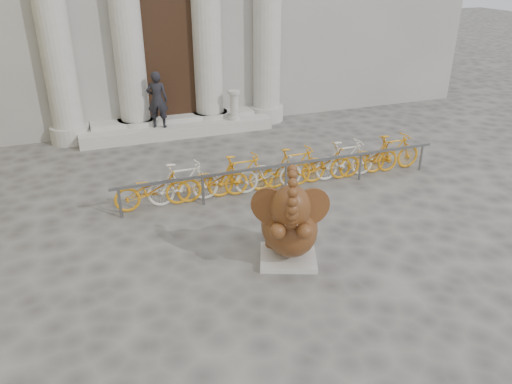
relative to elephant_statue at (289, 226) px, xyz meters
name	(u,v)px	position (x,y,z in m)	size (l,w,h in m)	color
ground	(302,312)	(-0.39, -1.45, -0.75)	(80.00, 80.00, 0.00)	#474442
entrance_steps	(177,128)	(-0.39, 7.95, -0.57)	(6.00, 1.20, 0.36)	#A8A59E
elephant_statue	(289,226)	(0.00, 0.00, 0.00)	(1.39, 1.64, 2.06)	#A8A59E
bike_rack	(281,169)	(1.13, 3.05, -0.25)	(8.13, 0.53, 1.00)	slate
pedestrian	(157,100)	(-0.98, 7.71, 0.47)	(0.63, 0.41, 1.72)	black
balustrade_post	(234,106)	(1.43, 7.65, 0.04)	(0.38, 0.38, 0.94)	#A8A59E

